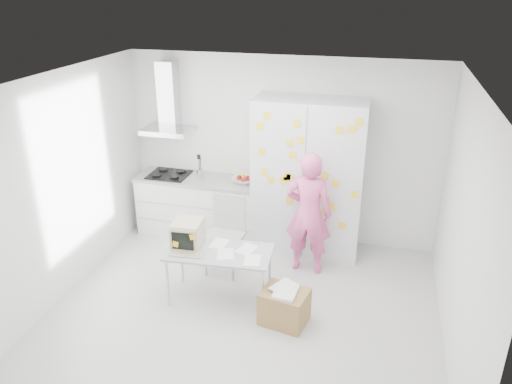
% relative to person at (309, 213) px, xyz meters
% --- Properties ---
extents(floor, '(4.50, 4.00, 0.02)m').
position_rel_person_xyz_m(floor, '(-0.56, -1.10, -0.85)').
color(floor, silver).
rests_on(floor, ground).
extents(walls, '(4.52, 4.01, 2.70)m').
position_rel_person_xyz_m(walls, '(-0.56, -0.38, 0.51)').
color(walls, white).
rests_on(walls, ground).
extents(ceiling, '(4.50, 4.00, 0.02)m').
position_rel_person_xyz_m(ceiling, '(-0.56, -1.10, 1.86)').
color(ceiling, white).
rests_on(ceiling, walls).
extents(counter_run, '(1.84, 0.63, 1.28)m').
position_rel_person_xyz_m(counter_run, '(-1.76, 0.60, -0.36)').
color(counter_run, white).
rests_on(counter_run, ground).
extents(range_hood, '(0.70, 0.48, 1.01)m').
position_rel_person_xyz_m(range_hood, '(-2.21, 0.74, 1.12)').
color(range_hood, silver).
rests_on(range_hood, walls).
extents(tall_cabinet, '(1.50, 0.68, 2.20)m').
position_rel_person_xyz_m(tall_cabinet, '(-0.11, 0.57, 0.26)').
color(tall_cabinet, silver).
rests_on(tall_cabinet, ground).
extents(person, '(0.62, 0.42, 1.67)m').
position_rel_person_xyz_m(person, '(0.00, 0.00, 0.00)').
color(person, '#EC5C99').
rests_on(person, ground).
extents(desk, '(1.29, 0.71, 0.99)m').
position_rel_person_xyz_m(desk, '(-1.16, -0.93, -0.08)').
color(desk, '#A7ADB2').
rests_on(desk, ground).
extents(chair, '(0.50, 0.50, 1.04)m').
position_rel_person_xyz_m(chair, '(-1.05, -0.24, -0.25)').
color(chair, '#ABABA9').
rests_on(chair, ground).
extents(cardboard_box, '(0.58, 0.50, 0.45)m').
position_rel_person_xyz_m(cardboard_box, '(-0.06, -1.19, -0.62)').
color(cardboard_box, '#A07B45').
rests_on(cardboard_box, ground).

